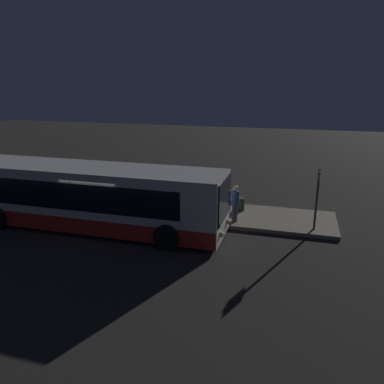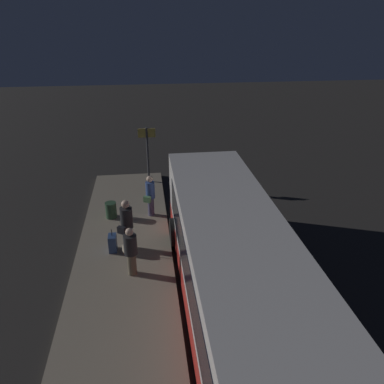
{
  "view_description": "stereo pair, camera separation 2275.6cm",
  "coord_description": "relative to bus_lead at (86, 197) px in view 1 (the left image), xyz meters",
  "views": [
    {
      "loc": [
        8.02,
        -13.79,
        6.34
      ],
      "look_at": [
        3.85,
        0.75,
        1.85
      ],
      "focal_mm": 35.0,
      "sensor_mm": 36.0,
      "label": 1
    },
    {
      "loc": [
        -8.06,
        2.28,
        7.44
      ],
      "look_at": [
        3.85,
        0.75,
        1.85
      ],
      "focal_mm": 35.0,
      "sensor_mm": 36.0,
      "label": 2
    }
  ],
  "objects": [
    {
      "name": "ground",
      "position": [
        0.89,
        -0.15,
        -1.4
      ],
      "size": [
        80.0,
        80.0,
        0.0
      ],
      "primitive_type": "plane",
      "color": "#2B2826"
    },
    {
      "name": "bus_lead",
      "position": [
        0.0,
        0.0,
        0.0
      ],
      "size": [
        12.52,
        2.89,
        2.8
      ],
      "color": "silver",
      "rests_on": "ground"
    },
    {
      "name": "passenger_waiting",
      "position": [
        2.56,
        2.76,
        -0.36
      ],
      "size": [
        0.66,
        0.55,
        1.63
      ],
      "rotation": [
        0.0,
        0.0,
        -1.15
      ],
      "color": "#6B604C",
      "rests_on": "platform"
    },
    {
      "name": "sign_post",
      "position": [
        9.83,
        2.07,
        0.49
      ],
      "size": [
        0.1,
        0.81,
        2.7
      ],
      "color": "#4C4C51",
      "rests_on": "platform"
    },
    {
      "name": "platform",
      "position": [
        0.89,
        3.07,
        -1.31
      ],
      "size": [
        20.0,
        3.24,
        0.17
      ],
      "color": "gray",
      "rests_on": "ground"
    },
    {
      "name": "suitcase",
      "position": [
        3.92,
        3.44,
        -0.93
      ],
      "size": [
        0.41,
        0.27,
        0.84
      ],
      "color": "#334C7F",
      "rests_on": "platform"
    },
    {
      "name": "trash_bin",
      "position": [
        6.35,
        3.65,
        -0.9
      ],
      "size": [
        0.44,
        0.44,
        0.65
      ],
      "color": "#2D4C33",
      "rests_on": "platform"
    },
    {
      "name": "passenger_with_bags",
      "position": [
        6.33,
        2.07,
        -0.3
      ],
      "size": [
        0.62,
        0.54,
        1.71
      ],
      "rotation": [
        0.0,
        0.0,
        1.05
      ],
      "color": "#4C476B",
      "rests_on": "platform"
    },
    {
      "name": "passenger_boarding",
      "position": [
        3.98,
        2.92,
        -0.23
      ],
      "size": [
        0.68,
        0.61,
        1.86
      ],
      "rotation": [
        0.0,
        0.0,
        0.99
      ],
      "color": "#6B604C",
      "rests_on": "platform"
    }
  ]
}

